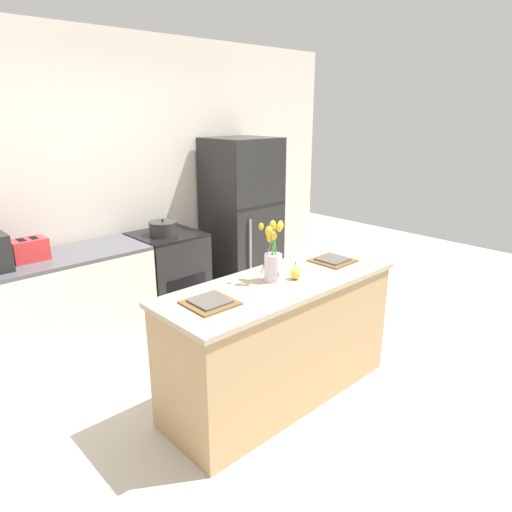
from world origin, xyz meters
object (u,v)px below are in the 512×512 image
object	(u,v)px
plate_setting_left	(210,302)
plate_setting_right	(333,260)
toaster	(29,250)
refrigerator	(242,221)
pear_figurine	(296,273)
cooking_pot	(163,228)
flower_vase	(273,259)
stove_range	(169,278)

from	to	relation	value
plate_setting_left	plate_setting_right	world-z (taller)	same
plate_setting_left	toaster	xyz separation A→B (m)	(-0.51, 1.61, 0.08)
refrigerator	plate_setting_right	world-z (taller)	refrigerator
pear_figurine	cooking_pot	xyz separation A→B (m)	(-0.04, 1.62, 0.02)
flower_vase	pear_figurine	bearing A→B (deg)	-34.34
flower_vase	pear_figurine	xyz separation A→B (m)	(0.13, -0.09, -0.11)
plate_setting_right	flower_vase	bearing A→B (deg)	177.89
plate_setting_left	cooking_pot	world-z (taller)	cooking_pot
stove_range	cooking_pot	distance (m)	0.52
stove_range	plate_setting_left	size ratio (longest dim) A/B	3.12
refrigerator	flower_vase	xyz separation A→B (m)	(-1.09, -1.56, 0.18)
refrigerator	cooking_pot	bearing A→B (deg)	-178.41
pear_figurine	flower_vase	bearing A→B (deg)	145.66
refrigerator	toaster	size ratio (longest dim) A/B	6.26
flower_vase	toaster	bearing A→B (deg)	124.06
stove_range	flower_vase	bearing A→B (deg)	-95.00
flower_vase	plate_setting_right	distance (m)	0.65
flower_vase	stove_range	bearing A→B (deg)	85.00
stove_range	toaster	world-z (taller)	toaster
plate_setting_left	plate_setting_right	bearing A→B (deg)	0.00
flower_vase	cooking_pot	size ratio (longest dim) A/B	1.56
flower_vase	toaster	xyz separation A→B (m)	(-1.07, 1.59, -0.06)
plate_setting_left	cooking_pot	size ratio (longest dim) A/B	1.08
stove_range	flower_vase	size ratio (longest dim) A/B	2.17
refrigerator	cooking_pot	size ratio (longest dim) A/B	6.53
flower_vase	pear_figurine	size ratio (longest dim) A/B	3.37
stove_range	plate_setting_right	distance (m)	1.72
refrigerator	plate_setting_left	distance (m)	2.28
plate_setting_left	plate_setting_right	distance (m)	1.19
flower_vase	pear_figurine	distance (m)	0.19
toaster	pear_figurine	bearing A→B (deg)	-54.31
pear_figurine	plate_setting_left	size ratio (longest dim) A/B	0.43
refrigerator	flower_vase	distance (m)	1.91
refrigerator	pear_figurine	world-z (taller)	refrigerator
plate_setting_right	toaster	bearing A→B (deg)	136.64
pear_figurine	cooking_pot	distance (m)	1.62
plate_setting_left	plate_setting_right	xyz separation A→B (m)	(1.19, 0.00, 0.00)
stove_range	toaster	size ratio (longest dim) A/B	3.24
flower_vase	plate_setting_right	xyz separation A→B (m)	(0.63, -0.02, -0.14)
refrigerator	plate_setting_right	distance (m)	1.65
stove_range	cooking_pot	size ratio (longest dim) A/B	3.38
refrigerator	flower_vase	world-z (taller)	refrigerator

